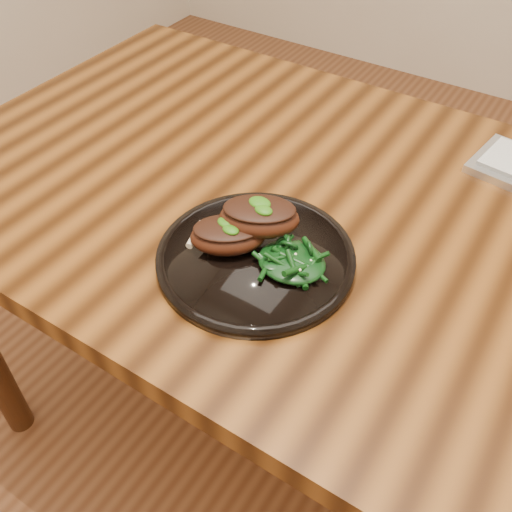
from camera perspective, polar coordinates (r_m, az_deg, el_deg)
The scene contains 6 objects.
desk at distance 0.93m, azimuth 12.99°, elevation -1.47°, with size 1.60×0.80×0.75m.
plate at distance 0.80m, azimuth -0.03°, elevation -0.13°, with size 0.28×0.28×0.02m.
lamb_chop_front at distance 0.79m, azimuth -2.90°, elevation 2.12°, with size 0.12×0.11×0.05m.
lamb_chop_back at distance 0.79m, azimuth 0.29°, elevation 4.00°, with size 0.13×0.11×0.05m.
herb_smear at distance 0.84m, azimuth 0.18°, elevation 3.59°, with size 0.08×0.05×0.00m, color #184C08.
greens_heap at distance 0.76m, azimuth 3.62°, elevation -0.24°, with size 0.09×0.09×0.04m.
Camera 1 is at (0.17, -0.65, 1.32)m, focal length 40.00 mm.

